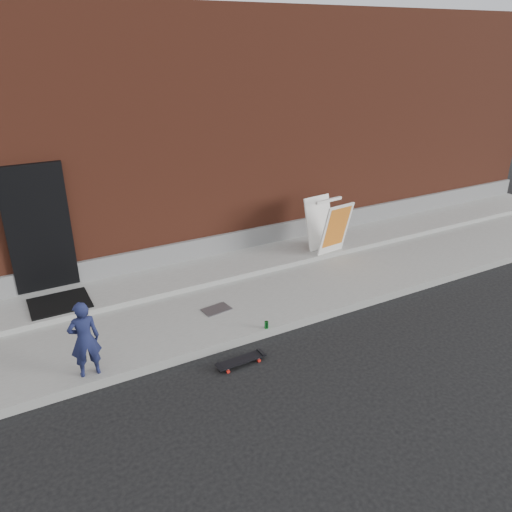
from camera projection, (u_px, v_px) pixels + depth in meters
ground at (255, 342)px, 7.88m from camera, size 80.00×80.00×0.00m
sidewalk at (215, 298)px, 9.05m from camera, size 20.00×3.00×0.15m
apron at (196, 273)px, 9.72m from camera, size 20.00×1.20×0.10m
building at (121, 121)px, 12.49m from camera, size 20.00×8.10×5.00m
child at (85, 339)px, 6.66m from camera, size 0.42×0.28×1.12m
skateboard at (241, 360)px, 7.30m from camera, size 0.75×0.22×0.08m
pizza_sign at (328, 226)px, 10.38m from camera, size 0.77×0.88×1.13m
soda_can at (266, 325)px, 7.94m from camera, size 0.08×0.08×0.12m
doormat at (60, 303)px, 8.48m from camera, size 0.98×0.79×0.03m
utility_plate at (216, 309)px, 8.50m from camera, size 0.51×0.36×0.01m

